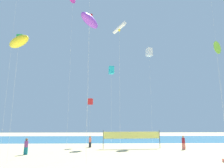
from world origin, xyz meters
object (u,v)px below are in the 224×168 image
at_px(beachgoer_coral_shirt, 90,141).
at_px(kite_violet_inflatable, 90,21).
at_px(beachgoer_plum_shirt, 26,146).
at_px(kite_lime_delta, 216,48).
at_px(volleyball_net, 132,136).
at_px(kite_red_box, 90,102).
at_px(kite_white_box, 149,52).
at_px(kite_cyan_box, 111,70).
at_px(beachgoer_maroon_shirt, 183,142).
at_px(kite_pink_diamond, 16,7).
at_px(kite_yellow_inflatable, 19,42).
at_px(kite_white_tube, 119,28).

height_order(beachgoer_coral_shirt, kite_violet_inflatable, kite_violet_inflatable).
xyz_separation_m(beachgoer_plum_shirt, kite_lime_delta, (21.42, -0.95, 11.04)).
distance_m(volleyball_net, kite_red_box, 8.46).
distance_m(volleyball_net, kite_white_box, 17.10).
bearing_deg(kite_cyan_box, beachgoer_plum_shirt, -135.78).
distance_m(kite_white_box, kite_violet_inflatable, 20.32).
bearing_deg(volleyball_net, beachgoer_maroon_shirt, -9.09).
relative_size(kite_red_box, kite_pink_diamond, 0.37).
height_order(kite_cyan_box, kite_yellow_inflatable, kite_cyan_box).
bearing_deg(kite_white_tube, beachgoer_maroon_shirt, 29.27).
relative_size(kite_cyan_box, kite_yellow_inflatable, 1.10).
bearing_deg(kite_pink_diamond, beachgoer_plum_shirt, -13.97).
bearing_deg(kite_white_box, kite_white_tube, -116.14).
distance_m(beachgoer_maroon_shirt, kite_yellow_inflatable, 22.48).
bearing_deg(volleyball_net, kite_pink_diamond, -164.69).
relative_size(kite_pink_diamond, kite_lime_delta, 1.52).
bearing_deg(kite_lime_delta, kite_white_box, 109.98).
distance_m(beachgoer_coral_shirt, kite_lime_delta, 20.10).
bearing_deg(beachgoer_maroon_shirt, kite_violet_inflatable, 81.25).
xyz_separation_m(beachgoer_maroon_shirt, kite_white_tube, (-8.57, -4.81, 13.37)).
bearing_deg(kite_white_tube, kite_cyan_box, 93.63).
xyz_separation_m(beachgoer_coral_shirt, kite_white_tube, (3.70, -7.35, 13.45)).
bearing_deg(kite_white_box, beachgoer_maroon_shirt, -76.37).
relative_size(beachgoer_plum_shirt, kite_pink_diamond, 0.09).
height_order(beachgoer_maroon_shirt, beachgoer_coral_shirt, beachgoer_maroon_shirt).
distance_m(kite_red_box, kite_white_tube, 12.66).
height_order(volleyball_net, kite_white_box, kite_white_box).
bearing_deg(kite_white_box, kite_cyan_box, -156.23).
bearing_deg(kite_violet_inflatable, beachgoer_plum_shirt, 143.17).
xyz_separation_m(volleyball_net, kite_lime_delta, (9.35, -5.86, 10.32)).
height_order(beachgoer_plum_shirt, kite_pink_diamond, kite_pink_diamond).
bearing_deg(kite_yellow_inflatable, kite_lime_delta, 10.89).
height_order(beachgoer_coral_shirt, beachgoer_plum_shirt, beachgoer_plum_shirt).
bearing_deg(beachgoer_plum_shirt, kite_white_box, 42.98).
distance_m(kite_white_box, kite_cyan_box, 8.99).
xyz_separation_m(beachgoer_maroon_shirt, beachgoer_coral_shirt, (-12.28, 2.55, -0.08)).
bearing_deg(beachgoer_maroon_shirt, kite_white_box, -32.96).
distance_m(beachgoer_maroon_shirt, beachgoer_coral_shirt, 12.54).
height_order(kite_red_box, kite_white_tube, kite_white_tube).
distance_m(beachgoer_coral_shirt, kite_cyan_box, 11.85).
height_order(beachgoer_plum_shirt, volleyball_net, volleyball_net).
distance_m(kite_violet_inflatable, kite_cyan_box, 14.63).
height_order(beachgoer_plum_shirt, kite_violet_inflatable, kite_violet_inflatable).
height_order(beachgoer_plum_shirt, kite_yellow_inflatable, kite_yellow_inflatable).
bearing_deg(kite_yellow_inflatable, volleyball_net, 40.42).
relative_size(volleyball_net, kite_white_box, 0.45).
bearing_deg(kite_lime_delta, kite_yellow_inflatable, -169.11).
bearing_deg(kite_red_box, kite_yellow_inflatable, -113.13).
bearing_deg(kite_yellow_inflatable, kite_cyan_box, 57.62).
height_order(beachgoer_maroon_shirt, beachgoer_plum_shirt, beachgoer_maroon_shirt).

